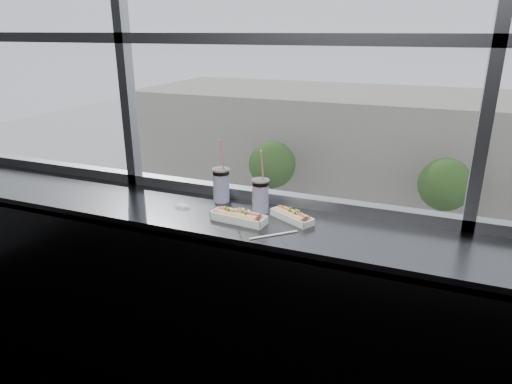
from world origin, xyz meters
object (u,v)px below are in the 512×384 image
at_px(tree_left, 272,165).
at_px(hotdog_tray_right, 292,216).
at_px(car_near_a, 129,257).
at_px(car_near_c, 393,313).
at_px(hotdog_tray_left, 239,216).
at_px(car_far_b, 441,248).
at_px(soda_cup_right, 260,194).
at_px(loose_straw, 274,235).
at_px(car_near_b, 265,285).
at_px(pedestrian_c, 498,234).
at_px(wrapper, 182,205).
at_px(soda_cup_left, 221,183).
at_px(tree_center, 445,185).
at_px(car_far_a, 255,217).

bearing_deg(tree_left, hotdog_tray_right, -69.87).
bearing_deg(car_near_a, car_near_c, -82.28).
relative_size(hotdog_tray_left, car_near_a, 0.05).
height_order(car_far_b, car_near_a, car_near_a).
bearing_deg(car_near_a, soda_cup_right, -131.01).
xyz_separation_m(hotdog_tray_right, car_far_b, (1.67, 24.22, -11.12)).
height_order(loose_straw, car_near_b, loose_straw).
xyz_separation_m(hotdog_tray_right, soda_cup_right, (-0.20, 0.04, 0.08)).
height_order(car_far_b, pedestrian_c, pedestrian_c).
distance_m(wrapper, car_far_b, 26.80).
bearing_deg(soda_cup_left, hotdog_tray_left, -47.86).
height_order(car_near_b, tree_center, tree_center).
distance_m(hotdog_tray_left, wrapper, 0.39).
bearing_deg(car_near_c, car_far_b, -16.63).
height_order(soda_cup_left, car_far_a, soda_cup_left).
bearing_deg(car_far_a, car_far_b, -84.38).
height_order(wrapper, pedestrian_c, wrapper).
height_order(soda_cup_left, tree_left, soda_cup_left).
distance_m(loose_straw, pedestrian_c, 30.33).
bearing_deg(tree_left, pedestrian_c, -2.40).
height_order(tree_left, tree_center, tree_left).
xyz_separation_m(soda_cup_right, tree_center, (1.71, 28.18, -8.56)).
height_order(soda_cup_right, car_near_c, soda_cup_right).
bearing_deg(soda_cup_left, loose_straw, -36.92).
bearing_deg(car_near_b, car_far_a, 24.10).
distance_m(soda_cup_left, loose_straw, 0.57).
xyz_separation_m(car_near_c, tree_center, (1.70, 12.00, 2.48)).
height_order(soda_cup_right, car_near_b, soda_cup_right).
relative_size(wrapper, car_near_a, 0.02).
xyz_separation_m(soda_cup_right, car_near_c, (0.02, 16.18, -11.04)).
height_order(wrapper, tree_left, wrapper).
relative_size(wrapper, car_near_c, 0.01).
xyz_separation_m(car_far_b, tree_left, (-12.02, 4.00, 2.68)).
height_order(hotdog_tray_right, tree_left, hotdog_tray_right).
bearing_deg(loose_straw, tree_center, 43.67).
height_order(soda_cup_right, loose_straw, soda_cup_right).
distance_m(car_far_b, tree_left, 12.95).
relative_size(hotdog_tray_right, car_near_b, 0.04).
bearing_deg(hotdog_tray_left, wrapper, 175.29).
bearing_deg(soda_cup_right, wrapper, -166.81).
relative_size(car_near_b, tree_left, 1.24).
xyz_separation_m(car_far_a, car_near_a, (-4.32, -8.00, -0.03)).
height_order(soda_cup_left, car_near_b, soda_cup_left).
bearing_deg(hotdog_tray_right, car_near_c, 119.55).
bearing_deg(car_far_a, car_near_c, -123.32).
bearing_deg(tree_left, wrapper, -71.04).
relative_size(loose_straw, car_far_b, 0.04).
xyz_separation_m(hotdog_tray_left, tree_center, (1.77, 28.35, -8.49)).
xyz_separation_m(soda_cup_left, loose_straw, (0.44, -0.33, -0.10)).
relative_size(car_far_a, car_near_a, 1.02).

